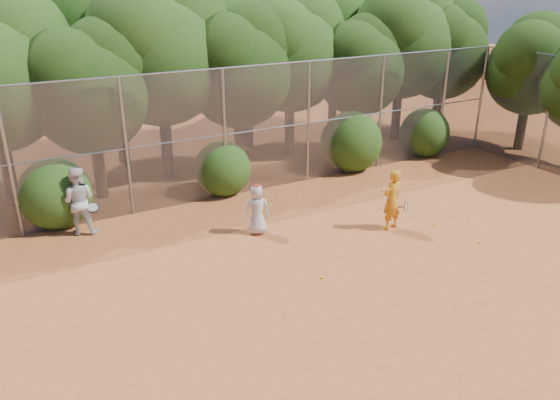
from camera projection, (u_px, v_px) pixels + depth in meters
ground at (367, 270)px, 12.98m from camera, size 80.00×80.00×0.00m
fence_back at (251, 129)px, 17.01m from camera, size 20.05×0.09×4.03m
fence_side at (548, 113)px, 19.10m from camera, size 0.09×6.09×4.03m
tree_2 at (89, 83)px, 15.98m from camera, size 3.99×3.47×5.47m
tree_3 at (160, 46)px, 17.61m from camera, size 4.89×4.26×6.70m
tree_4 at (239, 63)px, 18.48m from camera, size 4.19×3.64×5.73m
tree_5 at (291, 47)px, 20.14m from camera, size 4.51×3.92×6.17m
tree_6 at (361, 62)px, 20.65m from camera, size 3.86×3.36×5.29m
tree_7 at (403, 35)px, 21.96m from camera, size 4.77×4.14×6.53m
tree_8 at (444, 45)px, 22.78m from camera, size 4.25×3.70×5.82m
tree_10 at (112, 34)px, 18.87m from camera, size 5.15×4.48×7.06m
tree_11 at (248, 41)px, 20.94m from camera, size 4.64×4.03×6.35m
tree_12 at (336, 26)px, 23.31m from camera, size 5.02×4.37×6.88m
tree_13 at (533, 61)px, 20.86m from camera, size 3.86×3.36×5.29m
bush_0 at (55, 191)px, 15.03m from camera, size 2.00×2.00×2.00m
bush_1 at (222, 166)px, 17.30m from camera, size 1.80×1.80×1.80m
bush_2 at (351, 139)px, 19.46m from camera, size 2.20×2.20×2.20m
bush_3 at (425, 131)px, 21.08m from camera, size 1.90×1.90×1.90m
player_yellow at (392, 200)px, 14.80m from camera, size 0.84×0.58×1.71m
player_teen at (257, 209)px, 14.59m from camera, size 0.81×0.72×1.42m
player_white at (78, 201)px, 14.52m from camera, size 1.12×1.01×1.88m
ball_0 at (434, 224)px, 15.29m from camera, size 0.07×0.07×0.07m
ball_1 at (381, 208)px, 16.38m from camera, size 0.07×0.07×0.07m
ball_2 at (480, 242)px, 14.27m from camera, size 0.07×0.07×0.07m
ball_3 at (322, 278)px, 12.58m from camera, size 0.07×0.07×0.07m
ball_4 at (382, 191)px, 17.68m from camera, size 0.07×0.07×0.07m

